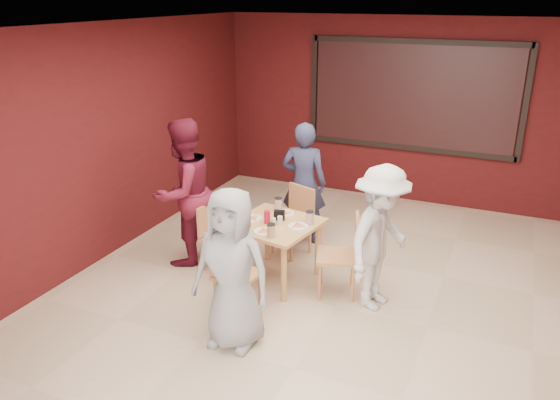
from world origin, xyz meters
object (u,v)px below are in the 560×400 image
at_px(dining_table, 275,229).
at_px(chair_front, 233,273).
at_px(chair_back, 295,216).
at_px(chair_right, 345,251).
at_px(diner_back, 304,183).
at_px(diner_left, 184,193).
at_px(chair_left, 215,232).
at_px(diner_right, 380,238).
at_px(diner_front, 232,269).

distance_m(dining_table, chair_front, 0.86).
bearing_deg(chair_back, chair_right, -40.59).
bearing_deg(diner_back, diner_left, 36.69).
xyz_separation_m(chair_left, diner_back, (0.68, 1.13, 0.35)).
height_order(dining_table, chair_back, chair_back).
distance_m(chair_left, diner_right, 2.00).
xyz_separation_m(chair_right, diner_right, (0.39, -0.08, 0.26)).
distance_m(chair_front, diner_right, 1.52).
height_order(diner_front, diner_left, diner_left).
bearing_deg(diner_front, chair_left, 124.18).
relative_size(chair_front, chair_back, 0.99).
distance_m(diner_left, diner_right, 2.39).
height_order(chair_front, diner_right, diner_right).
relative_size(chair_front, diner_left, 0.48).
distance_m(chair_front, chair_left, 1.09).
height_order(chair_front, diner_left, diner_left).
bearing_deg(diner_back, dining_table, 85.67).
height_order(dining_table, diner_back, diner_back).
distance_m(dining_table, diner_back, 1.13).
xyz_separation_m(dining_table, chair_back, (-0.06, 0.75, -0.14)).
distance_m(chair_back, chair_right, 1.16).
bearing_deg(chair_front, diner_back, 90.59).
bearing_deg(chair_left, chair_back, 47.26).
relative_size(dining_table, diner_front, 0.67).
distance_m(chair_front, chair_right, 1.23).
bearing_deg(diner_right, chair_back, 70.41).
xyz_separation_m(dining_table, diner_right, (1.21, -0.08, 0.15)).
xyz_separation_m(diner_front, diner_left, (-1.33, 1.27, 0.11)).
bearing_deg(chair_right, diner_front, -117.74).
bearing_deg(diner_back, chair_back, 86.01).
xyz_separation_m(chair_front, chair_right, (0.89, 0.85, 0.03)).
distance_m(chair_right, diner_right, 0.48).
bearing_deg(diner_front, chair_front, 115.79).
xyz_separation_m(chair_back, diner_right, (1.27, -0.84, 0.29)).
height_order(chair_back, diner_right, diner_right).
bearing_deg(chair_left, diner_back, 59.03).
bearing_deg(diner_left, chair_back, 137.15).
bearing_deg(chair_front, chair_back, 89.58).
height_order(chair_back, diner_left, diner_left).
relative_size(chair_front, chair_left, 1.08).
xyz_separation_m(chair_front, chair_back, (0.01, 1.60, 0.00)).
xyz_separation_m(dining_table, diner_front, (0.15, -1.27, 0.15)).
distance_m(chair_front, diner_back, 1.99).
relative_size(chair_front, diner_back, 0.53).
bearing_deg(chair_back, chair_front, -90.42).
xyz_separation_m(dining_table, chair_right, (0.82, 0.00, -0.11)).
relative_size(chair_right, diner_back, 0.56).
relative_size(diner_front, diner_left, 0.87).
relative_size(diner_back, diner_right, 1.04).
height_order(chair_right, diner_left, diner_left).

